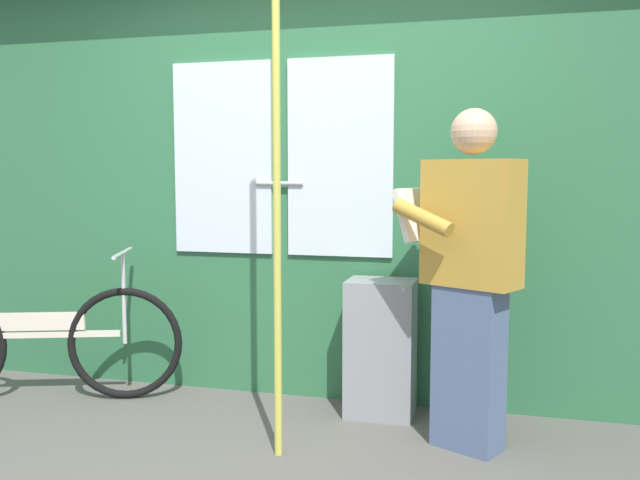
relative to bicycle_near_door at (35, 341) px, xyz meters
The scene contains 5 objects.
train_door_wall 1.84m from the bicycle_near_door, 18.05° to the left, with size 5.45×0.28×2.43m.
bicycle_near_door is the anchor object (origin of this frame).
passenger_reading_newspaper 2.45m from the bicycle_near_door, ahead, with size 0.62×0.55×1.59m.
trash_bin_by_wall 1.96m from the bicycle_near_door, ahead, with size 0.36×0.28×0.73m, color gray.
handrail_pole 1.82m from the bicycle_near_door, 12.92° to the right, with size 0.04×0.04×2.39m, color #C6C14C.
Camera 1 is at (1.01, -2.36, 1.30)m, focal length 38.13 mm.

